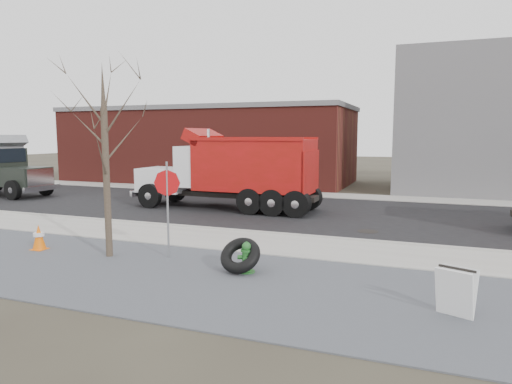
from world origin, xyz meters
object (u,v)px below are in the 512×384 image
at_px(dump_truck_red_b, 232,169).
at_px(stop_sign, 167,193).
at_px(fire_hydrant, 247,259).
at_px(sandwich_board, 456,292).
at_px(truck_tire, 240,255).

bearing_deg(dump_truck_red_b, stop_sign, 102.33).
distance_m(fire_hydrant, sandwich_board, 4.70).
distance_m(fire_hydrant, dump_truck_red_b, 9.68).
bearing_deg(truck_tire, sandwich_board, -13.25).
bearing_deg(stop_sign, dump_truck_red_b, 109.50).
height_order(fire_hydrant, dump_truck_red_b, dump_truck_red_b).
relative_size(fire_hydrant, sandwich_board, 0.85).
relative_size(stop_sign, dump_truck_red_b, 0.31).
relative_size(fire_hydrant, stop_sign, 0.30).
xyz_separation_m(truck_tire, sandwich_board, (4.70, -1.11, 0.05)).
relative_size(truck_tire, dump_truck_red_b, 0.12).
bearing_deg(dump_truck_red_b, fire_hydrant, 116.28).
relative_size(stop_sign, sandwich_board, 2.87).
height_order(fire_hydrant, truck_tire, truck_tire).
xyz_separation_m(fire_hydrant, stop_sign, (-2.46, 0.49, 1.44)).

